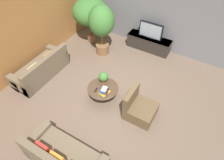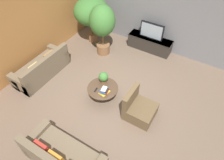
{
  "view_description": "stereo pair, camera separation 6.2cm",
  "coord_description": "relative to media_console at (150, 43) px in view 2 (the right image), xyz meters",
  "views": [
    {
      "loc": [
        2.0,
        -3.34,
        4.84
      ],
      "look_at": [
        -0.11,
        0.26,
        0.55
      ],
      "focal_mm": 32.0,
      "sensor_mm": 36.0,
      "label": 1
    },
    {
      "loc": [
        2.05,
        -3.3,
        4.84
      ],
      "look_at": [
        -0.11,
        0.26,
        0.55
      ],
      "focal_mm": 32.0,
      "sensor_mm": 36.0,
      "label": 2
    }
  ],
  "objects": [
    {
      "name": "couch_by_wall",
      "position": [
        -2.52,
        -3.23,
        0.01
      ],
      "size": [
        0.84,
        1.96,
        0.84
      ],
      "rotation": [
        0.0,
        0.0,
        -1.57
      ],
      "color": "brown",
      "rests_on": "ground"
    },
    {
      "name": "couch_near_entry",
      "position": [
        0.11,
        -5.19,
        0.01
      ],
      "size": [
        1.92,
        0.84,
        0.84
      ],
      "rotation": [
        0.0,
        0.0,
        3.14
      ],
      "color": "brown",
      "rests_on": "ground"
    },
    {
      "name": "ground_plane",
      "position": [
        0.03,
        -2.94,
        -0.28
      ],
      "size": [
        24.0,
        24.0,
        0.0
      ],
      "primitive_type": "plane",
      "color": "brown"
    },
    {
      "name": "potted_palm_tall",
      "position": [
        -2.23,
        -0.65,
        0.98
      ],
      "size": [
        1.32,
        1.32,
        1.8
      ],
      "color": "brown",
      "rests_on": "ground"
    },
    {
      "name": "potted_palm_corner",
      "position": [
        -1.44,
        -1.1,
        0.97
      ],
      "size": [
        0.91,
        0.91,
        1.92
      ],
      "color": "brown",
      "rests_on": "ground"
    },
    {
      "name": "coffee_table",
      "position": [
        -0.2,
        -3.03,
        0.04
      ],
      "size": [
        0.92,
        0.92,
        0.46
      ],
      "color": "#756656",
      "rests_on": "ground"
    },
    {
      "name": "armchair_wicker",
      "position": [
        1.0,
        -3.03,
        -0.01
      ],
      "size": [
        0.8,
        0.76,
        0.86
      ],
      "rotation": [
        0.0,
        0.0,
        1.57
      ],
      "color": "brown",
      "rests_on": "ground"
    },
    {
      "name": "remote_black",
      "position": [
        -0.32,
        -3.2,
        0.19
      ],
      "size": [
        0.06,
        0.16,
        0.02
      ],
      "primitive_type": "cube",
      "rotation": [
        0.0,
        0.0,
        0.11
      ],
      "color": "black",
      "rests_on": "coffee_table"
    },
    {
      "name": "potted_plant_tabletop",
      "position": [
        -0.3,
        -2.82,
        0.39
      ],
      "size": [
        0.29,
        0.29,
        0.38
      ],
      "color": "brown",
      "rests_on": "coffee_table"
    },
    {
      "name": "television",
      "position": [
        -0.0,
        -0.0,
        0.56
      ],
      "size": [
        0.89,
        0.13,
        0.6
      ],
      "color": "black",
      "rests_on": "media_console"
    },
    {
      "name": "back_wall_stone",
      "position": [
        0.03,
        0.32,
        1.22
      ],
      "size": [
        7.4,
        0.12,
        3.0
      ],
      "primitive_type": "cube",
      "color": "slate",
      "rests_on": "ground"
    },
    {
      "name": "media_console",
      "position": [
        0.0,
        0.0,
        0.0
      ],
      "size": [
        1.7,
        0.5,
        0.54
      ],
      "color": "#2D2823",
      "rests_on": "ground"
    },
    {
      "name": "side_wall_left",
      "position": [
        -3.23,
        -2.74,
        1.22
      ],
      "size": [
        0.12,
        7.4,
        3.0
      ],
      "primitive_type": "cube",
      "color": "#B2753D",
      "rests_on": "ground"
    },
    {
      "name": "book_stack",
      "position": [
        -0.07,
        -3.15,
        0.25
      ],
      "size": [
        0.27,
        0.33,
        0.16
      ],
      "color": "gold",
      "rests_on": "coffee_table"
    }
  ]
}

